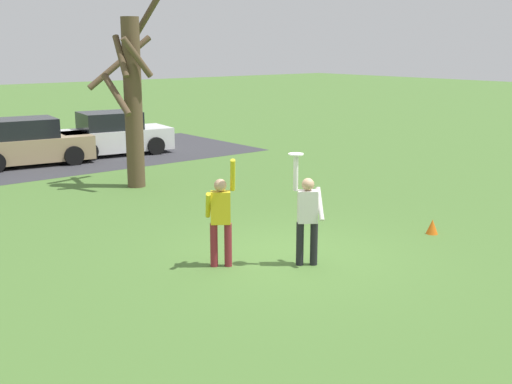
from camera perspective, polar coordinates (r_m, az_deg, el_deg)
ground_plane at (r=12.53m, az=3.01°, el=-5.70°), size 120.00×120.00×0.00m
person_catcher at (r=11.78m, az=4.59°, el=-1.95°), size 0.57×0.54×2.08m
person_defender at (r=11.69m, az=-3.16°, el=-2.05°), size 0.65×0.64×2.05m
frisbee_disc at (r=11.52m, az=3.58°, el=3.38°), size 0.27×0.27×0.02m
parked_car_tan at (r=23.22m, az=-19.66°, el=4.07°), size 4.31×2.47×1.59m
parked_car_white at (r=24.62m, az=-12.57°, el=4.98°), size 4.31×2.47×1.59m
parking_strip at (r=23.61m, az=-20.36°, el=2.37°), size 17.32×6.40×0.01m
bare_tree_tall at (r=18.58m, az=-10.91°, el=8.51°), size 1.99×1.83×5.86m
field_cone_orange at (r=14.42m, az=15.40°, el=-2.99°), size 0.26×0.26×0.32m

